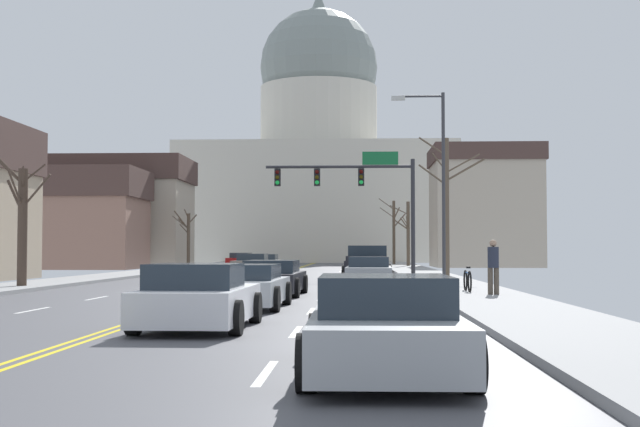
% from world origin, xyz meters
% --- Properties ---
extents(ground, '(20.00, 180.00, 0.20)m').
position_xyz_m(ground, '(0.00, -0.00, 0.02)').
color(ground, '#4C4C51').
extents(signal_gantry, '(7.91, 0.41, 6.55)m').
position_xyz_m(signal_gantry, '(4.74, 15.16, 4.86)').
color(signal_gantry, '#28282D').
rests_on(signal_gantry, ground).
extents(street_lamp_right, '(2.20, 0.24, 7.85)m').
position_xyz_m(street_lamp_right, '(7.92, 5.30, 4.78)').
color(street_lamp_right, '#333338').
rests_on(street_lamp_right, ground).
extents(capitol_building, '(31.89, 21.74, 33.36)m').
position_xyz_m(capitol_building, '(0.00, 72.96, 11.60)').
color(capitol_building, beige).
rests_on(capitol_building, ground).
extents(pickup_truck_near_00, '(2.38, 5.62, 1.70)m').
position_xyz_m(pickup_truck_near_00, '(5.14, 10.71, 0.75)').
color(pickup_truck_near_00, black).
rests_on(pickup_truck_near_00, ground).
extents(sedan_near_01, '(2.06, 4.38, 1.22)m').
position_xyz_m(sedan_near_01, '(5.11, 4.26, 0.58)').
color(sedan_near_01, '#9EA3A8').
rests_on(sedan_near_01, ground).
extents(sedan_near_02, '(2.14, 4.72, 1.17)m').
position_xyz_m(sedan_near_02, '(1.84, -1.54, 0.56)').
color(sedan_near_02, black).
rests_on(sedan_near_02, ground).
extents(sedan_near_03, '(2.04, 4.45, 1.14)m').
position_xyz_m(sedan_near_03, '(1.80, -7.57, 0.55)').
color(sedan_near_03, '#9EA3A8').
rests_on(sedan_near_03, ground).
extents(sedan_near_04, '(2.10, 4.23, 1.26)m').
position_xyz_m(sedan_near_04, '(1.58, -13.25, 0.58)').
color(sedan_near_04, silver).
rests_on(sedan_near_04, ground).
extents(sedan_near_05, '(2.03, 4.50, 1.22)m').
position_xyz_m(sedan_near_05, '(4.98, -18.95, 0.56)').
color(sedan_near_05, '#9EA3A8').
rests_on(sedan_near_05, ground).
extents(sedan_oncoming_00, '(2.19, 4.27, 1.24)m').
position_xyz_m(sedan_oncoming_00, '(-1.68, 21.03, 0.58)').
color(sedan_oncoming_00, '#6B6056').
rests_on(sedan_oncoming_00, ground).
extents(sedan_oncoming_01, '(2.02, 4.26, 1.15)m').
position_xyz_m(sedan_oncoming_01, '(-1.98, 31.91, 0.54)').
color(sedan_oncoming_01, '#6B6056').
rests_on(sedan_oncoming_01, ground).
extents(sedan_oncoming_02, '(2.14, 4.32, 1.20)m').
position_xyz_m(sedan_oncoming_02, '(-5.20, 41.56, 0.57)').
color(sedan_oncoming_02, '#B71414').
rests_on(sedan_oncoming_02, ground).
extents(flank_building_00, '(13.72, 7.69, 7.68)m').
position_xyz_m(flank_building_00, '(-18.72, 34.66, 3.90)').
color(flank_building_00, '#8C6656').
rests_on(flank_building_00, ground).
extents(flank_building_01, '(12.86, 8.51, 9.48)m').
position_xyz_m(flank_building_01, '(-16.51, 43.63, 4.81)').
color(flank_building_01, '#B2A38E').
rests_on(flank_building_01, ground).
extents(flank_building_03, '(9.06, 8.51, 10.20)m').
position_xyz_m(flank_building_03, '(15.52, 42.94, 5.15)').
color(flank_building_03, '#B2A38E').
rests_on(flank_building_03, ground).
extents(bare_tree_00, '(2.94, 1.82, 6.47)m').
position_xyz_m(bare_tree_00, '(8.70, 8.93, 3.57)').
color(bare_tree_00, brown).
rests_on(bare_tree_00, ground).
extents(bare_tree_01, '(1.57, 2.76, 4.59)m').
position_xyz_m(bare_tree_01, '(-8.85, 37.30, 2.58)').
color(bare_tree_01, brown).
rests_on(bare_tree_01, ground).
extents(bare_tree_02, '(1.67, 2.82, 5.32)m').
position_xyz_m(bare_tree_02, '(8.83, 40.78, 2.96)').
color(bare_tree_02, brown).
rests_on(bare_tree_02, ground).
extents(bare_tree_03, '(2.48, 1.67, 5.17)m').
position_xyz_m(bare_tree_03, '(-8.12, 2.12, 2.61)').
color(bare_tree_03, '#423328').
rests_on(bare_tree_03, ground).
extents(bare_tree_04, '(2.40, 1.82, 6.06)m').
position_xyz_m(bare_tree_04, '(8.00, 47.40, 3.22)').
color(bare_tree_04, brown).
rests_on(bare_tree_04, ground).
extents(pedestrian_00, '(0.35, 0.34, 1.68)m').
position_xyz_m(pedestrian_00, '(8.83, -3.25, 1.07)').
color(pedestrian_00, '#4C4238').
rests_on(pedestrian_00, ground).
extents(bicycle_parked, '(0.12, 1.77, 0.85)m').
position_xyz_m(bicycle_parked, '(8.29, -1.29, 0.49)').
color(bicycle_parked, black).
rests_on(bicycle_parked, ground).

